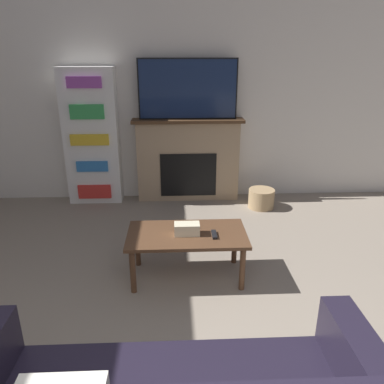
% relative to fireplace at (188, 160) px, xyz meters
% --- Properties ---
extents(wall_back, '(6.62, 0.06, 2.70)m').
position_rel_fireplace_xyz_m(wall_back, '(0.04, 0.14, 0.79)').
color(wall_back, silver).
rests_on(wall_back, ground_plane).
extents(fireplace, '(1.46, 0.28, 1.11)m').
position_rel_fireplace_xyz_m(fireplace, '(0.00, 0.00, 0.00)').
color(fireplace, tan).
rests_on(fireplace, ground_plane).
extents(tv, '(1.26, 0.03, 0.75)m').
position_rel_fireplace_xyz_m(tv, '(0.00, -0.02, 0.93)').
color(tv, black).
rests_on(tv, fireplace).
extents(coffee_table, '(1.05, 0.56, 0.44)m').
position_rel_fireplace_xyz_m(coffee_table, '(-0.08, -1.95, -0.18)').
color(coffee_table, brown).
rests_on(coffee_table, ground_plane).
extents(tissue_box, '(0.22, 0.12, 0.10)m').
position_rel_fireplace_xyz_m(tissue_box, '(-0.08, -1.97, -0.07)').
color(tissue_box, beige).
rests_on(tissue_box, coffee_table).
extents(remote_control, '(0.04, 0.15, 0.02)m').
position_rel_fireplace_xyz_m(remote_control, '(0.15, -2.01, -0.11)').
color(remote_control, black).
rests_on(remote_control, coffee_table).
extents(bookshelf, '(0.69, 0.29, 1.76)m').
position_rel_fireplace_xyz_m(bookshelf, '(-1.26, -0.02, 0.32)').
color(bookshelf, white).
rests_on(bookshelf, ground_plane).
extents(storage_basket, '(0.34, 0.34, 0.25)m').
position_rel_fireplace_xyz_m(storage_basket, '(0.95, -0.38, -0.43)').
color(storage_basket, tan).
rests_on(storage_basket, ground_plane).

